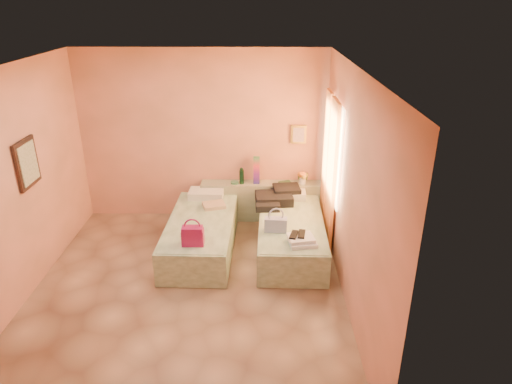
% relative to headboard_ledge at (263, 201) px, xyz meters
% --- Properties ---
extents(ground, '(4.50, 4.50, 0.00)m').
position_rel_headboard_ledge_xyz_m(ground, '(-0.98, -2.10, -0.33)').
color(ground, tan).
rests_on(ground, ground).
extents(room_walls, '(4.02, 4.51, 2.81)m').
position_rel_headboard_ledge_xyz_m(room_walls, '(-0.77, -1.53, 1.46)').
color(room_walls, '#FAA085').
rests_on(room_walls, ground).
extents(headboard_ledge, '(2.05, 0.30, 0.65)m').
position_rel_headboard_ledge_xyz_m(headboard_ledge, '(0.00, 0.00, 0.00)').
color(headboard_ledge, '#979F82').
rests_on(headboard_ledge, ground).
extents(bed_left, '(0.95, 2.02, 0.50)m').
position_rel_headboard_ledge_xyz_m(bed_left, '(-0.92, -1.05, -0.08)').
color(bed_left, beige).
rests_on(bed_left, ground).
extents(bed_right, '(0.95, 2.02, 0.50)m').
position_rel_headboard_ledge_xyz_m(bed_right, '(0.42, -1.05, -0.08)').
color(bed_right, beige).
rests_on(bed_right, ground).
extents(water_bottle, '(0.08, 0.08, 0.26)m').
position_rel_headboard_ledge_xyz_m(water_bottle, '(-0.35, -0.03, 0.46)').
color(water_bottle, '#133522').
rests_on(water_bottle, headboard_ledge).
extents(rainbow_box, '(0.10, 0.10, 0.45)m').
position_rel_headboard_ledge_xyz_m(rainbow_box, '(-0.10, -0.00, 0.55)').
color(rainbow_box, '#9B134E').
rests_on(rainbow_box, headboard_ledge).
extents(small_dish, '(0.13, 0.13, 0.03)m').
position_rel_headboard_ledge_xyz_m(small_dish, '(-0.46, -0.03, 0.34)').
color(small_dish, '#447E5A').
rests_on(small_dish, headboard_ledge).
extents(green_book, '(0.23, 0.20, 0.03)m').
position_rel_headboard_ledge_xyz_m(green_book, '(0.37, -0.03, 0.34)').
color(green_book, '#254628').
rests_on(green_book, headboard_ledge).
extents(flower_vase, '(0.23, 0.23, 0.25)m').
position_rel_headboard_ledge_xyz_m(flower_vase, '(0.66, -0.03, 0.45)').
color(flower_vase, white).
rests_on(flower_vase, headboard_ledge).
extents(magenta_handbag, '(0.29, 0.16, 0.27)m').
position_rel_headboard_ledge_xyz_m(magenta_handbag, '(-0.92, -1.78, 0.31)').
color(magenta_handbag, '#9B134E').
rests_on(magenta_handbag, bed_left).
extents(khaki_garment, '(0.39, 0.35, 0.06)m').
position_rel_headboard_ledge_xyz_m(khaki_garment, '(-0.76, -0.62, 0.20)').
color(khaki_garment, tan).
rests_on(khaki_garment, bed_left).
extents(clothes_pile, '(0.64, 0.64, 0.19)m').
position_rel_headboard_ledge_xyz_m(clothes_pile, '(0.23, -0.46, 0.27)').
color(clothes_pile, black).
rests_on(clothes_pile, bed_right).
extents(blue_handbag, '(0.32, 0.16, 0.20)m').
position_rel_headboard_ledge_xyz_m(blue_handbag, '(0.18, -1.39, 0.27)').
color(blue_handbag, '#3C4B91').
rests_on(blue_handbag, bed_right).
extents(towel_stack, '(0.39, 0.35, 0.10)m').
position_rel_headboard_ledge_xyz_m(towel_stack, '(0.52, -1.75, 0.23)').
color(towel_stack, white).
rests_on(towel_stack, bed_right).
extents(sandal_pair, '(0.22, 0.27, 0.02)m').
position_rel_headboard_ledge_xyz_m(sandal_pair, '(0.46, -1.70, 0.29)').
color(sandal_pair, black).
rests_on(sandal_pair, towel_stack).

